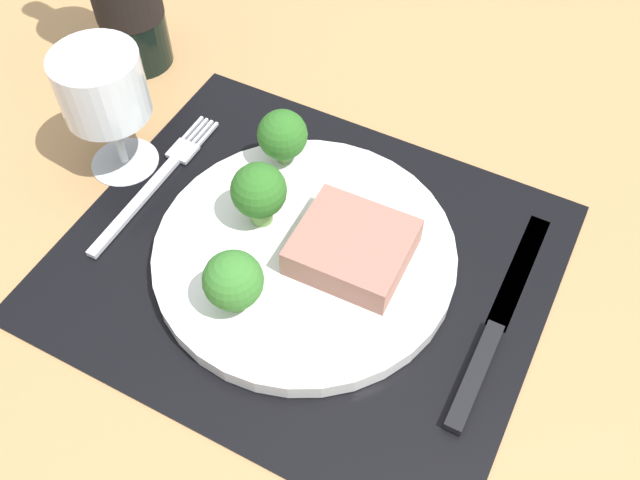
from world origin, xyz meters
TOP-DOWN VIEW (x-y plane):
  - ground_plane at (0.00, 0.00)cm, footprint 140.00×110.00cm
  - placemat at (0.00, 0.00)cm, footprint 41.27×35.07cm
  - plate at (0.00, 0.00)cm, footprint 26.20×26.20cm
  - steak at (3.99, 1.07)cm, footprint 9.50×8.72cm
  - broccoli_front_edge at (-4.91, 1.11)cm, footprint 4.84×4.84cm
  - broccoli_center at (-2.23, -7.42)cm, footprint 4.83×4.83cm
  - broccoli_back_left at (-6.67, 8.29)cm, footprint 4.66×4.66cm
  - fork at (-16.75, 1.42)cm, footprint 2.40×19.20cm
  - knife at (17.07, 0.53)cm, footprint 1.80×23.00cm
  - wine_glass at (-21.22, 2.31)cm, footprint 7.82×7.82cm

SIDE VIEW (x-z plane):
  - ground_plane at x=0.00cm, z-range -3.00..0.00cm
  - placemat at x=0.00cm, z-range 0.00..0.30cm
  - fork at x=-16.75cm, z-range 0.30..0.80cm
  - knife at x=17.07cm, z-range 0.20..1.00cm
  - plate at x=0.00cm, z-range 0.30..1.90cm
  - steak at x=3.99cm, z-range 1.90..4.71cm
  - broccoli_back_left at x=-6.67cm, z-range 2.33..7.95cm
  - broccoli_center at x=-2.23cm, z-range 2.30..8.11cm
  - broccoli_front_edge at x=-4.91cm, z-range 2.43..8.68cm
  - wine_glass at x=-21.22cm, z-range 2.57..15.40cm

